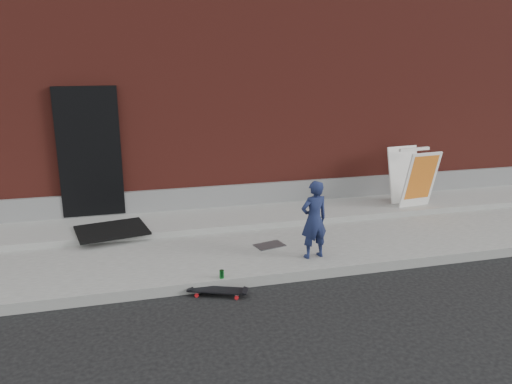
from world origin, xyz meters
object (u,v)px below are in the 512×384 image
object	(u,v)px
child	(314,220)
soda_can	(222,274)
skateboard	(218,290)
pizza_sign	(413,177)

from	to	relation	value
child	soda_can	bearing A→B (deg)	4.80
skateboard	soda_can	bearing A→B (deg)	63.95
skateboard	soda_can	xyz separation A→B (m)	(0.09, 0.19, 0.14)
child	skateboard	xyz separation A→B (m)	(-1.53, -0.56, -0.66)
skateboard	soda_can	distance (m)	0.25
skateboard	soda_can	world-z (taller)	soda_can
child	soda_can	size ratio (longest dim) A/B	10.23
pizza_sign	soda_can	distance (m)	4.63
child	soda_can	world-z (taller)	child
soda_can	child	bearing A→B (deg)	14.67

